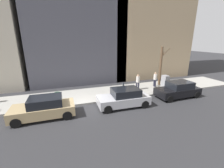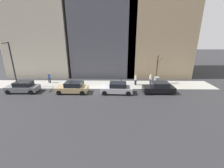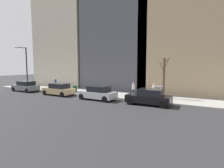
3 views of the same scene
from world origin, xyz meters
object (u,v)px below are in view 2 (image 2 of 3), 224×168
object	(u,v)px
streetlamp	(11,62)
bare_tree	(157,69)
pedestrian_far_corner	(49,77)
parked_car_silver	(117,88)
pedestrian_midblock	(136,79)
office_block_center	(104,3)
parked_car_tan	(73,88)
parked_car_grey	(23,87)
trash_bin	(82,84)
parked_car_black	(159,88)
pedestrian_near_meter	(151,79)
utility_box	(157,82)
parking_meter	(121,82)
office_tower_right	(44,24)

from	to	relation	value
streetlamp	bare_tree	bearing A→B (deg)	-83.72
pedestrian_far_corner	bare_tree	bearing A→B (deg)	-0.40
parked_car_silver	pedestrian_midblock	world-z (taller)	pedestrian_midblock
office_block_center	parked_car_tan	bearing A→B (deg)	163.66
parked_car_tan	streetlamp	world-z (taller)	streetlamp
parked_car_grey	office_block_center	world-z (taller)	office_block_center
trash_bin	office_block_center	bearing A→B (deg)	-14.97
pedestrian_midblock	pedestrian_far_corner	bearing A→B (deg)	-123.12
parked_car_black	bare_tree	bearing A→B (deg)	-8.85
pedestrian_near_meter	pedestrian_far_corner	distance (m)	16.10
parked_car_tan	office_block_center	world-z (taller)	office_block_center
parked_car_grey	pedestrian_far_corner	size ratio (longest dim) A/B	2.54
pedestrian_near_meter	utility_box	bearing A→B (deg)	-137.88
pedestrian_near_meter	pedestrian_midblock	xyz separation A→B (m)	(-0.30, 2.35, 0.00)
parked_car_silver	streetlamp	distance (m)	15.20
parked_car_grey	pedestrian_midblock	bearing A→B (deg)	-79.96
streetlamp	pedestrian_midblock	xyz separation A→B (m)	(1.55, -17.70, -2.93)
bare_tree	office_block_center	xyz separation A→B (m)	(8.55, 8.65, 10.75)
parked_car_black	pedestrian_midblock	size ratio (longest dim) A/B	2.55
parked_car_black	bare_tree	world-z (taller)	bare_tree
parked_car_tan	pedestrian_near_meter	bearing A→B (deg)	-73.00
pedestrian_far_corner	pedestrian_near_meter	bearing A→B (deg)	-2.03
parking_meter	pedestrian_far_corner	xyz separation A→B (m)	(2.23, 11.47, 0.11)
parked_car_black	parked_car_tan	size ratio (longest dim) A/B	1.00
parked_car_black	bare_tree	size ratio (longest dim) A/B	0.92
parked_car_black	parked_car_grey	distance (m)	18.65
office_block_center	parked_car_black	bearing A→B (deg)	-146.22
parking_meter	bare_tree	size ratio (longest dim) A/B	0.30
parked_car_silver	pedestrian_midblock	xyz separation A→B (m)	(3.11, -2.94, 0.35)
trash_bin	parked_car_tan	bearing A→B (deg)	157.23
parked_car_grey	streetlamp	xyz separation A→B (m)	(1.34, 1.84, 3.28)
parking_meter	pedestrian_near_meter	bearing A→B (deg)	-69.93
streetlamp	pedestrian_near_meter	bearing A→B (deg)	-84.71
pedestrian_near_meter	office_block_center	xyz separation A→B (m)	(9.00, 7.72, 12.12)
parked_car_grey	office_tower_right	world-z (taller)	office_tower_right
parked_car_tan	trash_bin	bearing A→B (deg)	-22.15
pedestrian_near_meter	pedestrian_far_corner	size ratio (longest dim) A/B	1.00
streetlamp	trash_bin	bearing A→B (deg)	-86.32
parked_car_black	parked_car_tan	xyz separation A→B (m)	(-0.16, 11.76, 0.00)
utility_box	pedestrian_near_meter	xyz separation A→B (m)	(0.84, 0.74, 0.24)
trash_bin	parked_car_silver	bearing A→B (deg)	-112.88
parked_car_tan	office_block_center	size ratio (longest dim) A/B	0.16
pedestrian_far_corner	parked_car_grey	bearing A→B (deg)	-119.78
parked_car_silver	utility_box	size ratio (longest dim) A/B	2.98
parked_car_black	pedestrian_midblock	world-z (taller)	pedestrian_midblock
pedestrian_near_meter	office_tower_right	distance (m)	23.06
office_tower_right	streetlamp	bearing A→B (deg)	176.87
parked_car_grey	pedestrian_near_meter	size ratio (longest dim) A/B	2.54
pedestrian_near_meter	trash_bin	bearing A→B (deg)	97.63
pedestrian_near_meter	office_tower_right	world-z (taller)	office_tower_right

